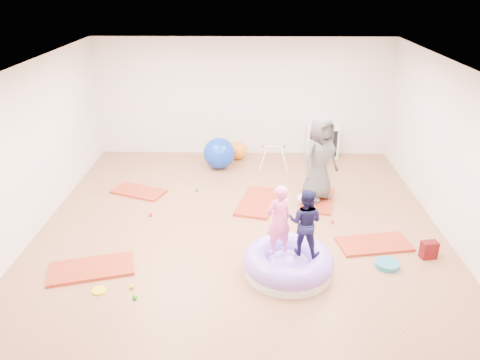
{
  "coord_description": "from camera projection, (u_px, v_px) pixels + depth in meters",
  "views": [
    {
      "loc": [
        0.15,
        -6.94,
        4.13
      ],
      "look_at": [
        0.0,
        0.3,
        0.9
      ],
      "focal_mm": 35.0,
      "sensor_mm": 36.0,
      "label": 1
    }
  ],
  "objects": [
    {
      "name": "exercise_ball_blue",
      "position": [
        219.0,
        153.0,
        10.63
      ],
      "size": [
        0.72,
        0.72,
        0.72
      ],
      "primitive_type": "sphere",
      "color": "#0F33AD",
      "rests_on": "ground"
    },
    {
      "name": "adult_caregiver",
      "position": [
        320.0,
        159.0,
        8.92
      ],
      "size": [
        0.96,
        0.89,
        1.65
      ],
      "primitive_type": "imported",
      "rotation": [
        0.0,
        0.0,
        0.61
      ],
      "color": "#444444",
      "rests_on": "gym_mat_rear_right"
    },
    {
      "name": "cube_shelf",
      "position": [
        322.0,
        142.0,
        11.29
      ],
      "size": [
        0.76,
        0.37,
        0.76
      ],
      "color": "silver",
      "rests_on": "ground"
    },
    {
      "name": "infant_play_gym",
      "position": [
        273.0,
        153.0,
        10.72
      ],
      "size": [
        0.67,
        0.63,
        0.51
      ],
      "rotation": [
        0.0,
        0.0,
        -0.04
      ],
      "color": "silver",
      "rests_on": "ground"
    },
    {
      "name": "infant",
      "position": [
        306.0,
        199.0,
        8.94
      ],
      "size": [
        0.36,
        0.36,
        0.21
      ],
      "color": "silver",
      "rests_on": "gym_mat_rear_right"
    },
    {
      "name": "gym_mat_mid_left",
      "position": [
        139.0,
        192.0,
        9.56
      ],
      "size": [
        1.19,
        0.89,
        0.04
      ],
      "primitive_type": "cube",
      "rotation": [
        0.0,
        0.0,
        -0.38
      ],
      "color": "#99371E",
      "rests_on": "ground"
    },
    {
      "name": "backpack",
      "position": [
        429.0,
        250.0,
        7.33
      ],
      "size": [
        0.27,
        0.19,
        0.29
      ],
      "primitive_type": "cube",
      "rotation": [
        0.0,
        0.0,
        0.18
      ],
      "color": "maroon",
      "rests_on": "ground"
    },
    {
      "name": "exercise_ball_orange",
      "position": [
        238.0,
        150.0,
        11.21
      ],
      "size": [
        0.43,
        0.43,
        0.43
      ],
      "primitive_type": "sphere",
      "color": "orange",
      "rests_on": "ground"
    },
    {
      "name": "inflatable_cushion",
      "position": [
        288.0,
        263.0,
        6.96
      ],
      "size": [
        1.34,
        1.34,
        0.42
      ],
      "rotation": [
        0.0,
        0.0,
        -0.23
      ],
      "color": "white",
      "rests_on": "ground"
    },
    {
      "name": "room",
      "position": [
        240.0,
        159.0,
        7.45
      ],
      "size": [
        7.01,
        8.01,
        2.81
      ],
      "color": "#9C6247",
      "rests_on": "ground"
    },
    {
      "name": "gym_mat_rear_right",
      "position": [
        318.0,
        200.0,
        9.21
      ],
      "size": [
        0.84,
        1.28,
        0.05
      ],
      "primitive_type": "cube",
      "rotation": [
        0.0,
        0.0,
        1.34
      ],
      "color": "#99371E",
      "rests_on": "ground"
    },
    {
      "name": "child_navy",
      "position": [
        306.0,
        219.0,
        6.67
      ],
      "size": [
        0.6,
        0.54,
        1.03
      ],
      "primitive_type": "imported",
      "rotation": [
        0.0,
        0.0,
        2.79
      ],
      "color": "#131236",
      "rests_on": "inflatable_cushion"
    },
    {
      "name": "gym_mat_front_left",
      "position": [
        92.0,
        269.0,
        7.07
      ],
      "size": [
        1.37,
        0.94,
        0.05
      ],
      "primitive_type": "cube",
      "rotation": [
        0.0,
        0.0,
        0.28
      ],
      "color": "#99371E",
      "rests_on": "ground"
    },
    {
      "name": "ball_pit_balls",
      "position": [
        215.0,
        241.0,
        7.78
      ],
      "size": [
        3.86,
        3.57,
        0.07
      ],
      "color": "#17981B",
      "rests_on": "ground"
    },
    {
      "name": "gym_mat_right",
      "position": [
        374.0,
        244.0,
        7.71
      ],
      "size": [
        1.25,
        0.78,
        0.05
      ],
      "primitive_type": "cube",
      "rotation": [
        0.0,
        0.0,
        0.18
      ],
      "color": "#99371E",
      "rests_on": "ground"
    },
    {
      "name": "gym_mat_center_back",
      "position": [
        258.0,
        202.0,
        9.12
      ],
      "size": [
        0.94,
        1.41,
        0.05
      ],
      "primitive_type": "cube",
      "rotation": [
        0.0,
        0.0,
        1.33
      ],
      "color": "#99371E",
      "rests_on": "ground"
    },
    {
      "name": "balance_disc",
      "position": [
        387.0,
        264.0,
        7.14
      ],
      "size": [
        0.37,
        0.37,
        0.08
      ],
      "primitive_type": "cylinder",
      "color": "#256F88",
      "rests_on": "ground"
    },
    {
      "name": "yellow_toy",
      "position": [
        99.0,
        291.0,
        6.59
      ],
      "size": [
        0.2,
        0.2,
        0.03
      ],
      "primitive_type": "cylinder",
      "color": "yellow",
      "rests_on": "ground"
    },
    {
      "name": "child_pink",
      "position": [
        279.0,
        217.0,
        6.67
      ],
      "size": [
        0.47,
        0.4,
        1.08
      ],
      "primitive_type": "imported",
      "rotation": [
        0.0,
        0.0,
        3.59
      ],
      "color": "pink",
      "rests_on": "inflatable_cushion"
    }
  ]
}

